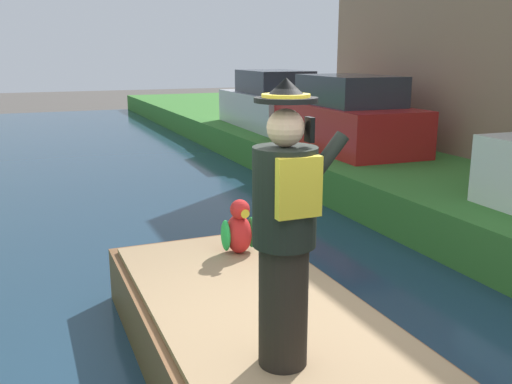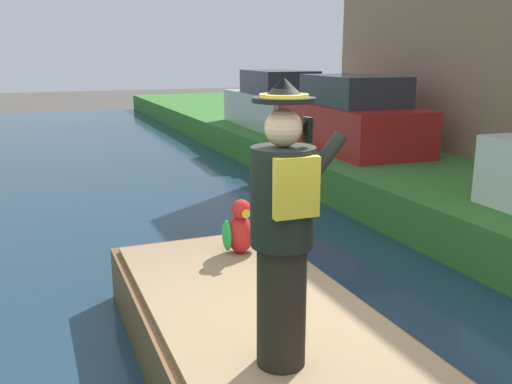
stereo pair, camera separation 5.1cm
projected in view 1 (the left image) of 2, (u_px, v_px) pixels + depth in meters
boat at (263, 346)px, 4.55m from camera, size 1.81×4.20×0.61m
person_pirate at (285, 229)px, 3.50m from camera, size 0.61×0.42×1.85m
parrot_plush at (239, 230)px, 5.72m from camera, size 0.36×0.34×0.57m
parked_car_red at (344, 117)px, 11.84m from camera, size 1.83×4.06×1.50m
parked_car_silver at (271, 103)px, 15.20m from camera, size 1.85×4.06×1.50m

